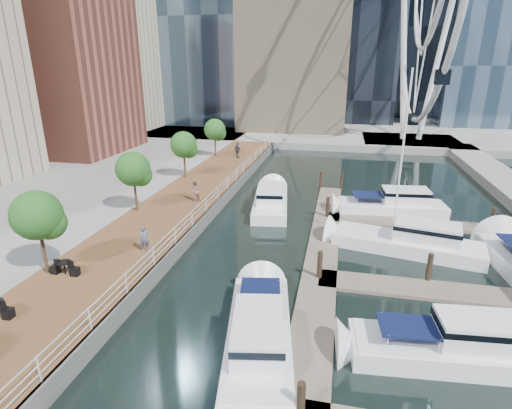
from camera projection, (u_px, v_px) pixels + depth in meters
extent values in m
plane|color=black|center=(231.00, 371.00, 16.03)|extent=(520.00, 520.00, 0.00)
cube|color=brown|center=(172.00, 214.00, 31.50)|extent=(6.00, 60.00, 1.00)
cube|color=#595954|center=(208.00, 217.00, 30.90)|extent=(0.25, 60.00, 1.00)
cube|color=gray|center=(330.00, 108.00, 110.03)|extent=(200.00, 114.00, 1.00)
cube|color=gray|center=(410.00, 142.00, 61.09)|extent=(14.00, 12.00, 1.00)
cube|color=#6D6051|center=(321.00, 263.00, 24.63)|extent=(2.00, 32.00, 0.20)
cube|color=#6D6051|center=(431.00, 290.00, 21.59)|extent=(12.00, 2.00, 0.20)
cube|color=#6D6051|center=(405.00, 223.00, 30.82)|extent=(12.00, 2.00, 0.20)
cube|color=brown|center=(70.00, 71.00, 49.77)|extent=(12.00, 14.00, 20.00)
cube|color=#BCAD8E|center=(97.00, 44.00, 64.42)|extent=(14.00, 16.00, 28.00)
cylinder|color=white|center=(404.00, 48.00, 57.15)|extent=(0.80, 0.80, 26.00)
cylinder|color=white|center=(441.00, 48.00, 56.15)|extent=(0.80, 0.80, 26.00)
cylinder|color=#3F2B1C|center=(44.00, 252.00, 21.26)|extent=(0.20, 0.20, 2.40)
sphere|color=#265B1E|center=(37.00, 215.00, 20.57)|extent=(2.60, 2.60, 2.60)
cylinder|color=#3F2B1C|center=(136.00, 196.00, 30.50)|extent=(0.20, 0.20, 2.40)
sphere|color=#265B1E|center=(133.00, 169.00, 29.81)|extent=(2.60, 2.60, 2.60)
cylinder|color=#3F2B1C|center=(185.00, 166.00, 39.73)|extent=(0.20, 0.20, 2.40)
sphere|color=#265B1E|center=(183.00, 145.00, 39.04)|extent=(2.60, 2.60, 2.60)
cylinder|color=#3F2B1C|center=(215.00, 147.00, 48.96)|extent=(0.20, 0.20, 2.40)
sphere|color=#265B1E|center=(215.00, 130.00, 48.27)|extent=(2.60, 2.60, 2.60)
imported|color=#4D5366|center=(144.00, 239.00, 23.87)|extent=(0.69, 0.64, 1.58)
imported|color=gray|center=(195.00, 191.00, 32.73)|extent=(0.89, 1.02, 1.79)
imported|color=#343941|center=(238.00, 150.00, 48.38)|extent=(1.14, 1.01, 1.86)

